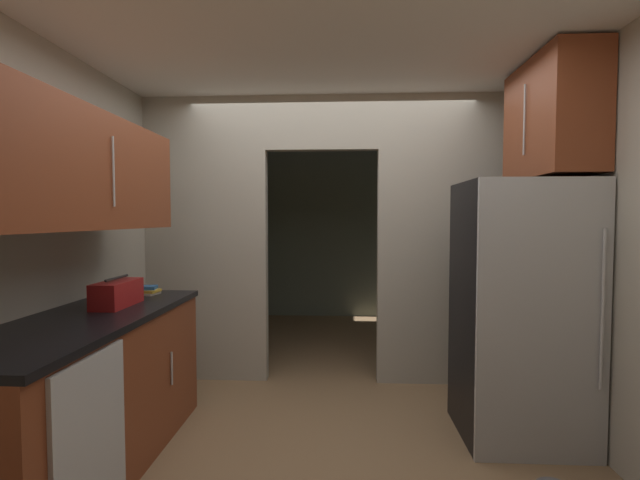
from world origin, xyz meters
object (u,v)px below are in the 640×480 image
(book_stack, at_px, (150,290))
(boombox, at_px, (117,294))
(refrigerator, at_px, (520,310))
(dishwasher, at_px, (91,450))

(book_stack, bearing_deg, boombox, -92.02)
(refrigerator, xyz_separation_m, dishwasher, (-2.32, -1.11, -0.43))
(refrigerator, bearing_deg, book_stack, 176.67)
(boombox, bearing_deg, book_stack, 87.98)
(dishwasher, bearing_deg, boombox, 110.13)
(refrigerator, distance_m, book_stack, 2.62)
(boombox, relative_size, book_stack, 2.50)
(refrigerator, relative_size, boombox, 4.48)
(refrigerator, distance_m, dishwasher, 2.61)
(refrigerator, height_order, dishwasher, refrigerator)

